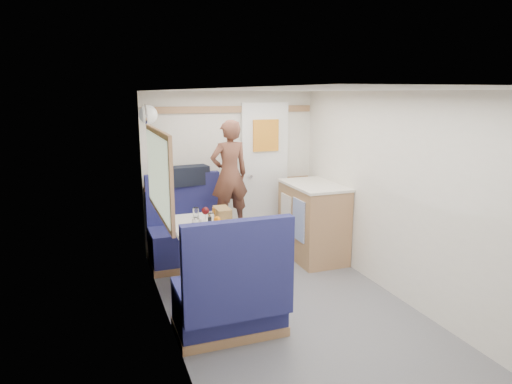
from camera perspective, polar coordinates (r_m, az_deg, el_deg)
name	(u,v)px	position (r m, az deg, el deg)	size (l,w,h in m)	color
floor	(309,329)	(4.11, 6.60, -16.61)	(4.50, 4.50, 0.00)	#515156
ceiling	(315,90)	(3.60, 7.40, 12.53)	(4.50, 4.50, 0.00)	silver
wall_back	(231,172)	(5.77, -3.17, 2.53)	(2.20, 0.02, 2.00)	silver
wall_left	(176,230)	(3.39, -9.91, -4.69)	(0.02, 4.50, 2.00)	silver
wall_right	(422,205)	(4.33, 20.08, -1.53)	(0.02, 4.50, 2.00)	silver
oak_trim_low	(231,184)	(5.78, -3.10, 1.03)	(2.15, 0.02, 0.08)	olive
oak_trim_high	(231,109)	(5.68, -3.21, 10.28)	(2.15, 0.02, 0.08)	olive
side_window	(158,174)	(4.30, -12.17, 2.26)	(0.04, 1.30, 0.72)	gray
rear_door	(265,172)	(5.89, 1.11, 2.47)	(0.62, 0.12, 1.86)	white
dinette_table	(205,239)	(4.54, -6.37, -5.91)	(0.62, 0.92, 0.72)	white
bench_far	(188,239)	(5.43, -8.50, -5.86)	(0.90, 0.59, 1.05)	#191950
bench_near	(231,301)	(3.86, -3.13, -13.48)	(0.90, 0.59, 1.05)	#191950
ledge	(182,187)	(5.52, -9.23, 0.66)	(0.90, 0.14, 0.04)	olive
dome_light	(148,115)	(5.09, -13.35, 9.40)	(0.20, 0.20, 0.20)	white
galley_counter	(313,221)	(5.56, 7.13, -3.58)	(0.57, 0.92, 0.92)	olive
person	(229,175)	(5.19, -3.34, 2.19)	(0.45, 0.30, 1.24)	brown
duffel_bag	(188,175)	(5.51, -8.44, 2.06)	(0.47, 0.22, 0.22)	black
tray	(213,229)	(4.32, -5.41, -4.57)	(0.25, 0.33, 0.02)	white
orange_fruit	(217,220)	(4.45, -4.88, -3.48)	(0.07, 0.07, 0.07)	orange
cheese_block	(229,230)	(4.18, -3.43, -4.74)	(0.09, 0.06, 0.03)	#EDE589
wine_glass	(205,212)	(4.48, -6.34, -2.45)	(0.08, 0.08, 0.17)	white
tumbler_left	(196,225)	(4.30, -7.54, -4.05)	(0.07, 0.07, 0.11)	white
tumbler_mid	(196,212)	(4.75, -7.53, -2.56)	(0.06, 0.06, 0.10)	silver
tumbler_right	(211,218)	(4.53, -5.65, -3.25)	(0.06, 0.06, 0.10)	silver
beer_glass	(215,213)	(4.71, -5.11, -2.57)	(0.07, 0.07, 0.11)	#8B5114
pepper_grinder	(210,222)	(4.39, -5.80, -3.75)	(0.04, 0.04, 0.10)	black
salt_grinder	(202,224)	(4.36, -6.81, -3.95)	(0.04, 0.04, 0.09)	silver
bread_loaf	(222,213)	(4.69, -4.23, -2.63)	(0.14, 0.26, 0.11)	brown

